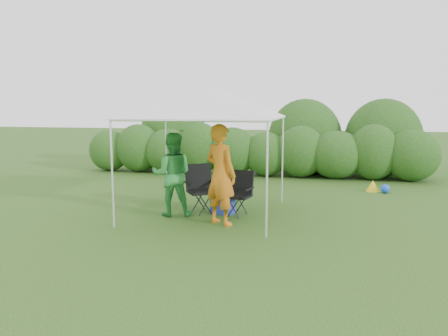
% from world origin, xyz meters
% --- Properties ---
extents(ground, '(70.00, 70.00, 0.00)m').
position_xyz_m(ground, '(0.00, 0.00, 0.00)').
color(ground, '#355B1D').
extents(hedge, '(12.02, 1.53, 1.80)m').
position_xyz_m(hedge, '(0.15, 6.00, 0.83)').
color(hedge, '#29551A').
rests_on(hedge, ground).
extents(canopy, '(3.10, 3.10, 2.83)m').
position_xyz_m(canopy, '(0.00, 0.50, 2.46)').
color(canopy, silver).
rests_on(canopy, ground).
extents(chair_right, '(0.69, 0.65, 0.97)m').
position_xyz_m(chair_right, '(0.70, 0.57, 0.55)').
color(chair_right, black).
rests_on(chair_right, ground).
extents(chair_left, '(0.84, 0.83, 1.07)m').
position_xyz_m(chair_left, '(-0.20, 0.66, 0.61)').
color(chair_left, black).
rests_on(chair_left, ground).
extents(man, '(0.88, 0.79, 2.03)m').
position_xyz_m(man, '(0.48, -0.28, 1.01)').
color(man, '#C56916').
rests_on(man, ground).
extents(woman, '(1.02, 0.88, 1.81)m').
position_xyz_m(woman, '(-0.71, 0.20, 0.90)').
color(woman, '#2E8D3C').
rests_on(woman, ground).
extents(cooler, '(0.59, 0.50, 0.42)m').
position_xyz_m(cooler, '(0.33, 0.60, 0.21)').
color(cooler, '#233AA2').
rests_on(cooler, ground).
extents(bottle, '(0.06, 0.06, 0.22)m').
position_xyz_m(bottle, '(0.39, 0.56, 0.53)').
color(bottle, '#592D0C').
rests_on(bottle, cooler).
extents(lawn_toy, '(0.62, 0.51, 0.31)m').
position_xyz_m(lawn_toy, '(3.93, 3.94, 0.15)').
color(lawn_toy, yellow).
rests_on(lawn_toy, ground).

